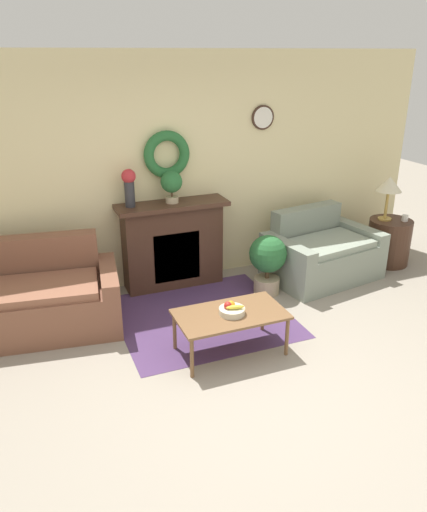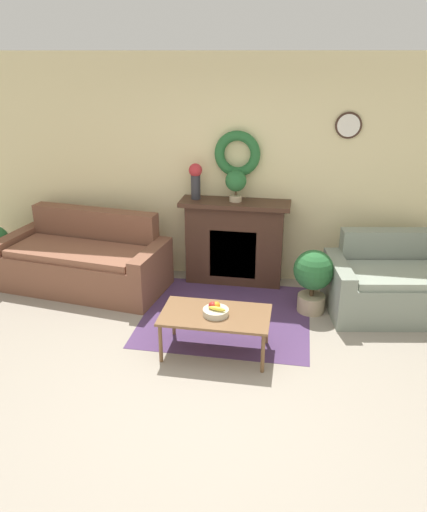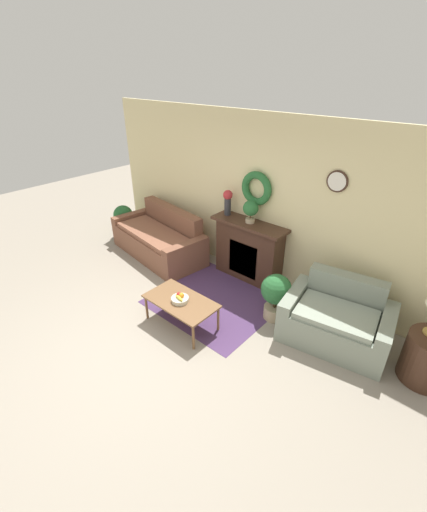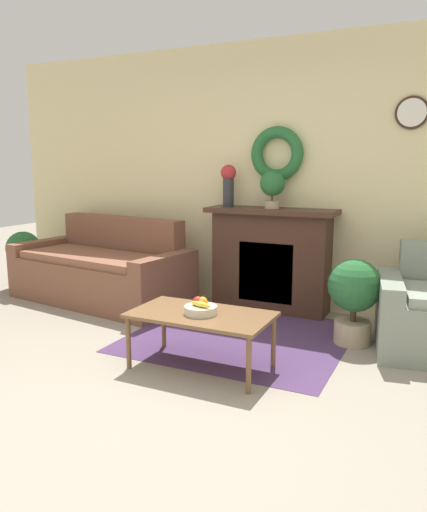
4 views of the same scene
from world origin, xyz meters
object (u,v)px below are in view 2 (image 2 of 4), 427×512
object	(u,v)px
couch_left	(84,261)
potted_plant_on_mantel	(236,182)
coffee_table	(215,317)
fireplace	(235,242)
potted_plant_floor_by_loveseat	(313,276)
loveseat_right	(390,285)
vase_on_mantel_left	(196,178)
fruit_bowl	(216,311)

from	to	relation	value
couch_left	potted_plant_on_mantel	distance (m)	2.07
coffee_table	fireplace	bearing A→B (deg)	91.43
potted_plant_floor_by_loveseat	loveseat_right	bearing A→B (deg)	11.01
vase_on_mantel_left	potted_plant_floor_by_loveseat	bearing A→B (deg)	-24.24
coffee_table	vase_on_mantel_left	size ratio (longest dim) A/B	2.40
coffee_table	potted_plant_floor_by_loveseat	bearing A→B (deg)	47.60
vase_on_mantel_left	fireplace	bearing A→B (deg)	-0.67
fruit_bowl	potted_plant_floor_by_loveseat	distance (m)	1.36
vase_on_mantel_left	potted_plant_floor_by_loveseat	size ratio (longest dim) A/B	0.60
loveseat_right	potted_plant_on_mantel	world-z (taller)	potted_plant_on_mantel
fireplace	vase_on_mantel_left	bearing A→B (deg)	179.33
coffee_table	fruit_bowl	xyz separation A→B (m)	(0.01, -0.02, 0.08)
vase_on_mantel_left	fruit_bowl	bearing A→B (deg)	-72.37
fireplace	coffee_table	world-z (taller)	fireplace
loveseat_right	potted_plant_floor_by_loveseat	xyz separation A→B (m)	(-0.85, -0.16, 0.12)
potted_plant_floor_by_loveseat	couch_left	bearing A→B (deg)	175.98
couch_left	potted_plant_floor_by_loveseat	distance (m)	2.74
loveseat_right	potted_plant_floor_by_loveseat	distance (m)	0.87
fireplace	loveseat_right	distance (m)	1.87
couch_left	fruit_bowl	size ratio (longest dim) A/B	8.66
fireplace	couch_left	xyz separation A→B (m)	(-1.78, -0.45, -0.21)
fireplace	vase_on_mantel_left	world-z (taller)	vase_on_mantel_left
potted_plant_on_mantel	potted_plant_floor_by_loveseat	size ratio (longest dim) A/B	0.52
coffee_table	fruit_bowl	world-z (taller)	fruit_bowl
potted_plant_on_mantel	fruit_bowl	bearing A→B (deg)	-88.52
vase_on_mantel_left	potted_plant_floor_by_loveseat	world-z (taller)	vase_on_mantel_left
couch_left	vase_on_mantel_left	xyz separation A→B (m)	(1.30, 0.45, 0.98)
potted_plant_floor_by_loveseat	vase_on_mantel_left	bearing A→B (deg)	155.76
loveseat_right	vase_on_mantel_left	size ratio (longest dim) A/B	3.45
coffee_table	couch_left	bearing A→B (deg)	146.91
potted_plant_floor_by_loveseat	fruit_bowl	bearing A→B (deg)	-131.72
coffee_table	vase_on_mantel_left	bearing A→B (deg)	107.60
fireplace	potted_plant_on_mantel	bearing A→B (deg)	-70.33
coffee_table	vase_on_mantel_left	distance (m)	1.95
coffee_table	potted_plant_on_mantel	world-z (taller)	potted_plant_on_mantel
fireplace	vase_on_mantel_left	distance (m)	0.90
couch_left	potted_plant_floor_by_loveseat	world-z (taller)	couch_left
fruit_bowl	potted_plant_floor_by_loveseat	bearing A→B (deg)	48.28
fireplace	loveseat_right	world-z (taller)	fireplace
fireplace	potted_plant_floor_by_loveseat	world-z (taller)	fireplace
couch_left	loveseat_right	world-z (taller)	couch_left
coffee_table	potted_plant_floor_by_loveseat	distance (m)	1.35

